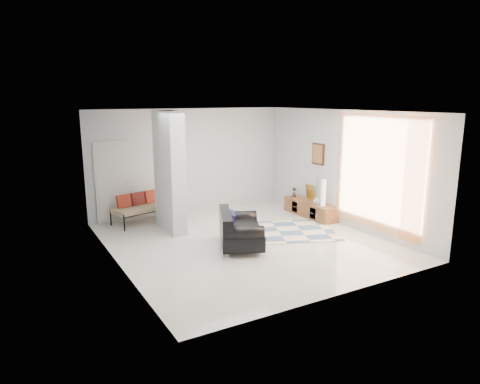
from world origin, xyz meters
TOP-DOWN VIEW (x-y plane):
  - floor at (0.00, 0.00)m, footprint 6.00×6.00m
  - ceiling at (0.00, 0.00)m, footprint 6.00×6.00m
  - wall_back at (0.00, 3.00)m, footprint 6.00×0.00m
  - wall_front at (0.00, -3.00)m, footprint 6.00×0.00m
  - wall_left at (-2.75, 0.00)m, footprint 0.00×6.00m
  - wall_right at (2.75, 0.00)m, footprint 0.00×6.00m
  - partition_column at (-1.10, 1.60)m, footprint 0.35×1.20m
  - hallway_door at (-2.10, 2.96)m, footprint 0.85×0.06m
  - curtain at (2.67, -1.15)m, footprint 0.00×2.55m
  - wall_art at (2.72, 0.90)m, footprint 0.04×0.45m
  - media_console at (2.52, 0.90)m, footprint 0.45×1.72m
  - loveseat at (-0.30, -0.22)m, footprint 1.34×1.64m
  - daybed at (-1.44, 2.56)m, footprint 1.76×1.07m
  - area_rug at (1.02, 0.20)m, footprint 3.07×2.59m
  - cylinder_lamp at (2.50, 0.38)m, footprint 0.12×0.12m
  - bronze_figurine at (2.47, 1.54)m, footprint 0.15×0.15m
  - vase at (2.47, 0.59)m, footprint 0.20×0.20m

SIDE VIEW (x-z plane):
  - floor at x=0.00m, z-range 0.00..0.00m
  - area_rug at x=1.02m, z-range 0.00..0.01m
  - media_console at x=2.52m, z-range -0.20..0.61m
  - loveseat at x=-0.30m, z-range -0.02..0.74m
  - daybed at x=-1.44m, z-range 0.04..0.80m
  - vase at x=2.47m, z-range 0.40..0.61m
  - bronze_figurine at x=2.47m, z-range 0.40..0.66m
  - cylinder_lamp at x=2.50m, z-range 0.40..1.07m
  - hallway_door at x=-2.10m, z-range 0.00..2.04m
  - partition_column at x=-1.10m, z-range 0.00..2.80m
  - wall_back at x=0.00m, z-range -1.60..4.40m
  - wall_front at x=0.00m, z-range -1.60..4.40m
  - wall_left at x=-2.75m, z-range -1.60..4.40m
  - wall_right at x=2.75m, z-range -1.60..4.40m
  - curtain at x=2.67m, z-range 0.17..2.72m
  - wall_art at x=2.72m, z-range 1.38..1.92m
  - ceiling at x=0.00m, z-range 2.80..2.80m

